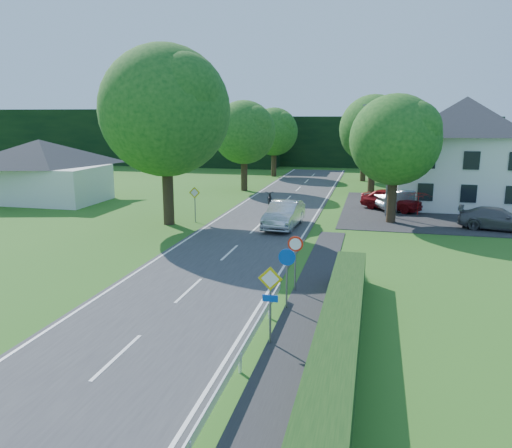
% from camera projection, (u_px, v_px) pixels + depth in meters
% --- Properties ---
extents(road, '(7.00, 80.00, 0.04)m').
position_uv_depth(road, '(240.00, 244.00, 28.37)').
color(road, '#343436').
rests_on(road, ground).
extents(parking_pad, '(14.00, 16.00, 0.04)m').
position_uv_depth(parking_pad, '(436.00, 211.00, 37.99)').
color(parking_pad, '#242426').
rests_on(parking_pad, ground).
extents(line_edge_left, '(0.12, 80.00, 0.01)m').
position_uv_depth(line_edge_left, '(186.00, 240.00, 29.10)').
color(line_edge_left, white).
rests_on(line_edge_left, road).
extents(line_edge_right, '(0.12, 80.00, 0.01)m').
position_uv_depth(line_edge_right, '(296.00, 247.00, 27.62)').
color(line_edge_right, white).
rests_on(line_edge_right, road).
extents(line_centre, '(0.12, 80.00, 0.01)m').
position_uv_depth(line_centre, '(240.00, 243.00, 28.36)').
color(line_centre, white).
rests_on(line_centre, road).
extents(tree_main, '(9.40, 9.40, 11.64)m').
position_uv_depth(tree_main, '(166.00, 136.00, 32.29)').
color(tree_main, '#164917').
rests_on(tree_main, ground).
extents(tree_left_far, '(7.00, 7.00, 8.58)m').
position_uv_depth(tree_left_far, '(244.00, 146.00, 47.59)').
color(tree_left_far, '#164917').
rests_on(tree_left_far, ground).
extents(tree_right_far, '(7.40, 7.40, 9.09)m').
position_uv_depth(tree_right_far, '(373.00, 144.00, 46.71)').
color(tree_right_far, '#164917').
rests_on(tree_right_far, ground).
extents(tree_left_back, '(6.60, 6.60, 8.07)m').
position_uv_depth(tree_left_back, '(274.00, 142.00, 58.93)').
color(tree_left_back, '#164917').
rests_on(tree_left_back, ground).
extents(tree_right_back, '(6.20, 6.20, 7.56)m').
position_uv_depth(tree_right_back, '(364.00, 147.00, 54.70)').
color(tree_right_back, '#164917').
rests_on(tree_right_back, ground).
extents(tree_right_mid, '(7.00, 7.00, 8.58)m').
position_uv_depth(tree_right_mid, '(394.00, 159.00, 33.12)').
color(tree_right_mid, '#164917').
rests_on(tree_right_mid, ground).
extents(treeline_left, '(44.00, 6.00, 8.00)m').
position_uv_depth(treeline_left, '(132.00, 137.00, 73.78)').
color(treeline_left, black).
rests_on(treeline_left, ground).
extents(treeline_right, '(30.00, 5.00, 7.00)m').
position_uv_depth(treeline_right, '(382.00, 142.00, 69.51)').
color(treeline_right, black).
rests_on(treeline_right, ground).
extents(bungalow_left, '(11.00, 6.50, 5.20)m').
position_uv_depth(bungalow_left, '(41.00, 169.00, 41.84)').
color(bungalow_left, silver).
rests_on(bungalow_left, ground).
extents(house_white, '(10.60, 8.40, 8.60)m').
position_uv_depth(house_white, '(463.00, 151.00, 39.45)').
color(house_white, white).
rests_on(house_white, ground).
extents(streetlight, '(2.03, 0.18, 8.00)m').
position_uv_depth(streetlight, '(387.00, 154.00, 35.08)').
color(streetlight, slate).
rests_on(streetlight, ground).
extents(sign_priority_right, '(0.78, 0.09, 2.59)m').
position_uv_depth(sign_priority_right, '(270.00, 291.00, 15.59)').
color(sign_priority_right, slate).
rests_on(sign_priority_right, ground).
extents(sign_roundabout, '(0.64, 0.08, 2.37)m').
position_uv_depth(sign_roundabout, '(287.00, 267.00, 18.47)').
color(sign_roundabout, slate).
rests_on(sign_roundabout, ground).
extents(sign_speed_limit, '(0.64, 0.11, 2.37)m').
position_uv_depth(sign_speed_limit, '(295.00, 251.00, 20.34)').
color(sign_speed_limit, slate).
rests_on(sign_speed_limit, ground).
extents(sign_priority_left, '(0.78, 0.09, 2.44)m').
position_uv_depth(sign_priority_left, '(195.00, 197.00, 33.76)').
color(sign_priority_left, slate).
rests_on(sign_priority_left, ground).
extents(moving_car, '(2.10, 5.22, 1.69)m').
position_uv_depth(moving_car, '(284.00, 214.00, 32.27)').
color(moving_car, '#B6B7BB').
rests_on(moving_car, road).
extents(motorcycle, '(0.96, 2.10, 1.06)m').
position_uv_depth(motorcycle, '(270.00, 197.00, 41.06)').
color(motorcycle, black).
rests_on(motorcycle, road).
extents(parked_car_red, '(5.03, 3.97, 1.61)m').
position_uv_depth(parked_car_red, '(392.00, 200.00, 38.20)').
color(parked_car_red, maroon).
rests_on(parked_car_red, parking_pad).
extents(parked_car_silver_a, '(5.29, 3.65, 1.65)m').
position_uv_depth(parked_car_silver_a, '(409.00, 200.00, 38.06)').
color(parked_car_silver_a, '#A2A3A7').
rests_on(parked_car_silver_a, parking_pad).
extents(parked_car_grey, '(5.06, 2.84, 1.39)m').
position_uv_depth(parked_car_grey, '(498.00, 219.00, 31.64)').
color(parked_car_grey, '#525258').
rests_on(parked_car_grey, parking_pad).
extents(parasol, '(2.28, 2.31, 1.71)m').
position_uv_depth(parasol, '(418.00, 203.00, 36.20)').
color(parasol, red).
rests_on(parasol, parking_pad).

